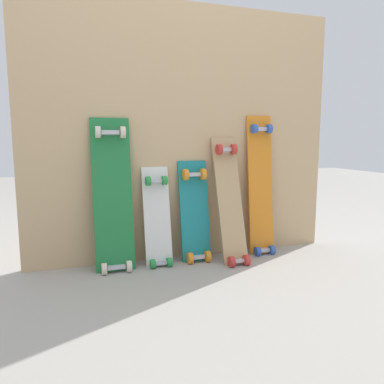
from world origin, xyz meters
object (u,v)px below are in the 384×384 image
skateboard_orange (261,190)px  skateboard_green (113,200)px  skateboard_white (158,222)px  skateboard_natural (230,205)px  skateboard_teal (195,216)px

skateboard_orange → skateboard_green: bearing=-178.8°
skateboard_orange → skateboard_white: bearing=-178.7°
skateboard_natural → skateboard_orange: 0.28m
skateboard_green → skateboard_natural: bearing=-5.1°
skateboard_teal → skateboard_natural: size_ratio=0.82×
skateboard_orange → skateboard_natural: bearing=-161.9°
skateboard_teal → skateboard_orange: bearing=1.6°
skateboard_teal → skateboard_orange: 0.49m
skateboard_white → skateboard_orange: (0.72, 0.02, 0.16)m
skateboard_teal → skateboard_natural: (0.21, -0.07, 0.07)m
skateboard_natural → skateboard_orange: skateboard_orange is taller
skateboard_natural → skateboard_orange: (0.26, 0.08, 0.07)m
skateboard_natural → skateboard_orange: size_ratio=0.86×
skateboard_teal → skateboard_orange: (0.47, 0.01, 0.14)m
skateboard_teal → skateboard_natural: bearing=-18.6°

